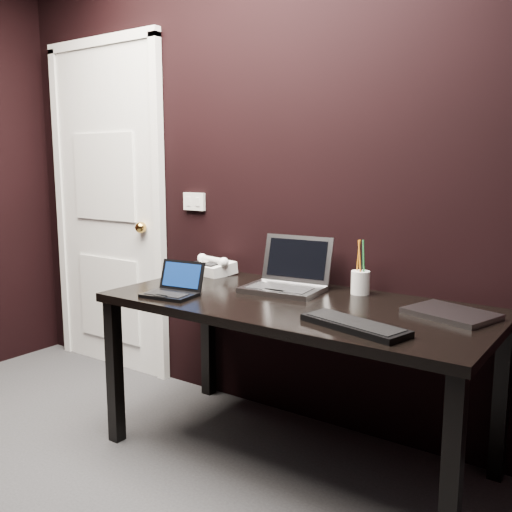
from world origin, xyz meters
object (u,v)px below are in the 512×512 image
Objects in this scene: door at (108,209)px; netbook at (173,289)px; desk at (296,318)px; desk_phone at (214,267)px; silver_laptop at (287,281)px; pen_cup at (360,281)px; closed_laptop at (451,314)px; ext_keyboard at (354,325)px; mobile_phone at (197,273)px.

netbook is at bearing -28.12° from door.
netbook reaches higher than desk.
desk_phone is (0.97, -0.11, -0.26)m from door.
pen_cup is at bearing 21.92° from silver_laptop.
closed_laptop is at bearing -18.22° from pen_cup.
door reaches higher than pen_cup.
silver_laptop is 1.63× the size of desk_phone.
desk_phone is at bearing 169.17° from silver_laptop.
door is 5.49× the size of silver_laptop.
desk is at bearing 149.23° from ext_keyboard.
desk is 17.93× the size of mobile_phone.
ext_keyboard is (0.54, -0.39, -0.03)m from silver_laptop.
desk is at bearing -167.41° from closed_laptop.
silver_laptop is 0.54m from desk_phone.
ext_keyboard is at bearing -36.18° from silver_laptop.
netbook is 2.70× the size of mobile_phone.
closed_laptop is (2.28, -0.23, -0.29)m from door.
netbook is at bearing -162.19° from closed_laptop.
mobile_phone is (0.01, -0.16, -0.01)m from desk_phone.
pen_cup is at bearing 161.78° from closed_laptop.
pen_cup reaches higher than mobile_phone.
netbook is 1.21m from closed_laptop.
desk_phone is at bearing 107.95° from netbook.
netbook is (1.13, -0.60, -0.27)m from door.
netbook is at bearing 179.79° from ext_keyboard.
pen_cup is at bearing 59.79° from desk.
desk_phone is at bearing -6.53° from door.
desk is 0.74m from desk_phone.
desk is 0.69m from mobile_phone.
door reaches higher than desk.
desk_phone reaches higher than closed_laptop.
desk is at bearing 23.75° from netbook.
desk_phone is (-0.53, 0.10, -0.00)m from silver_laptop.
desk is 7.09× the size of desk_phone.
door is 1.01m from desk_phone.
desk is 4.49× the size of closed_laptop.
closed_laptop is at bearing 1.46° from mobile_phone.
door is at bearing 151.88° from netbook.
pen_cup is at bearing 1.91° from desk_phone.
pen_cup reaches higher than closed_laptop.
door is 1.05m from mobile_phone.
ext_keyboard is 1.18m from desk_phone.
desk is at bearing -21.27° from desk_phone.
closed_laptop is 3.99× the size of mobile_phone.
mobile_phone is at bearing -15.23° from door.
desk_phone is 0.85m from pen_cup.
mobile_phone is at bearing 170.82° from desk.
mobile_phone reaches higher than ext_keyboard.
closed_laptop is at bearing 12.59° from desk.
pen_cup is (-0.46, 0.15, 0.05)m from closed_laptop.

